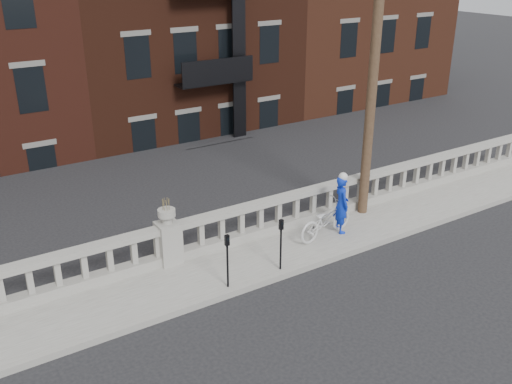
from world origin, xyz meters
The scene contains 10 objects.
ground centered at (0.00, 0.00, 0.00)m, with size 120.00×120.00×0.00m, color black.
sidewalk centered at (0.00, 3.00, 0.07)m, with size 32.00×2.20×0.15m, color gray.
balustrade centered at (0.00, 3.95, 0.64)m, with size 28.00×0.34×1.03m.
planter_pedestal centered at (0.00, 3.95, 0.83)m, with size 0.55×0.55×1.76m.
lower_level centered at (0.56, 23.04, 2.63)m, with size 80.00×44.00×20.80m.
utility_pole centered at (6.20, 3.60, 5.24)m, with size 1.60×0.28×10.00m.
parking_meter_b centered at (0.68, 2.15, 1.00)m, with size 0.10×0.09×1.36m.
parking_meter_c centered at (2.18, 2.15, 1.00)m, with size 0.10×0.09×1.36m.
bicycle centered at (4.23, 2.95, 0.65)m, with size 0.67×1.91×1.00m, color silver.
cyclist centered at (4.78, 2.96, 0.98)m, with size 0.60×0.40×1.66m, color #0C29BB.
Camera 1 is at (-4.92, -7.90, 7.47)m, focal length 40.00 mm.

